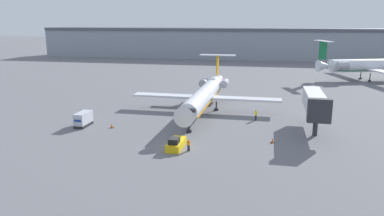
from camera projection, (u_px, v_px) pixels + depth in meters
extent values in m
plane|color=slate|center=(177.00, 148.00, 49.84)|extent=(600.00, 600.00, 0.00)
cube|color=#8C939E|center=(243.00, 45.00, 162.83)|extent=(180.00, 16.00, 11.96)
cube|color=#4C515B|center=(243.00, 30.00, 161.31)|extent=(180.00, 16.80, 1.20)
cylinder|color=silver|center=(204.00, 95.00, 68.45)|extent=(3.26, 27.89, 3.00)
cone|color=silver|center=(186.00, 115.00, 54.05)|extent=(3.03, 2.43, 3.00)
cube|color=black|center=(187.00, 110.00, 54.84)|extent=(2.56, 0.72, 0.44)
cone|color=silver|center=(217.00, 82.00, 83.27)|extent=(2.73, 3.33, 2.70)
cube|color=orange|center=(204.00, 100.00, 68.67)|extent=(2.93, 25.10, 0.20)
cube|color=silver|center=(247.00, 99.00, 68.35)|extent=(12.43, 2.78, 0.36)
cube|color=silver|center=(166.00, 96.00, 71.51)|extent=(12.43, 2.78, 0.36)
cylinder|color=#ADADB7|center=(225.00, 83.00, 79.03)|extent=(1.65, 3.35, 1.62)
cylinder|color=#ADADB7|center=(204.00, 82.00, 79.95)|extent=(1.65, 3.35, 1.62)
cube|color=orange|center=(218.00, 65.00, 83.05)|extent=(0.26, 2.20, 4.34)
cube|color=silver|center=(218.00, 55.00, 82.55)|extent=(7.83, 1.87, 0.20)
cylinder|color=black|center=(189.00, 127.00, 56.69)|extent=(0.24, 0.24, 1.74)
cylinder|color=black|center=(189.00, 131.00, 56.85)|extent=(0.80, 0.80, 0.40)
cylinder|color=black|center=(196.00, 105.00, 71.29)|extent=(0.24, 0.24, 1.74)
cylinder|color=black|center=(196.00, 108.00, 71.44)|extent=(0.80, 0.80, 0.40)
cylinder|color=black|center=(216.00, 106.00, 70.49)|extent=(0.24, 0.24, 1.74)
cylinder|color=black|center=(216.00, 109.00, 70.64)|extent=(0.80, 0.80, 0.40)
cube|color=yellow|center=(176.00, 144.00, 49.95)|extent=(1.80, 4.75, 0.99)
cube|color=black|center=(174.00, 141.00, 48.76)|extent=(1.26, 1.71, 0.70)
cube|color=black|center=(180.00, 140.00, 52.15)|extent=(1.62, 0.30, 0.59)
cube|color=#232326|center=(84.00, 125.00, 60.26)|extent=(1.61, 3.69, 0.45)
cube|color=#B7BCC6|center=(83.00, 118.00, 60.00)|extent=(1.61, 3.69, 1.82)
cube|color=navy|center=(77.00, 121.00, 58.22)|extent=(1.13, 0.04, 0.36)
cube|color=#232838|center=(189.00, 148.00, 48.78)|extent=(0.32, 0.20, 0.80)
cube|color=orange|center=(189.00, 143.00, 48.62)|extent=(0.40, 0.24, 0.63)
sphere|color=tan|center=(189.00, 140.00, 48.52)|extent=(0.23, 0.23, 0.23)
cube|color=#232838|center=(256.00, 118.00, 63.58)|extent=(0.32, 0.20, 0.90)
cube|color=yellow|center=(256.00, 113.00, 63.39)|extent=(0.40, 0.24, 0.71)
sphere|color=tan|center=(256.00, 110.00, 63.28)|extent=(0.26, 0.26, 0.26)
cube|color=black|center=(112.00, 128.00, 59.31)|extent=(0.54, 0.54, 0.04)
cone|color=orange|center=(112.00, 125.00, 59.23)|extent=(0.39, 0.39, 0.70)
cube|color=black|center=(272.00, 143.00, 52.12)|extent=(0.51, 0.51, 0.04)
cone|color=orange|center=(273.00, 140.00, 52.04)|extent=(0.37, 0.37, 0.67)
cylinder|color=silver|center=(372.00, 65.00, 104.93)|extent=(24.12, 10.67, 3.63)
cone|color=silver|center=(324.00, 66.00, 103.57)|extent=(4.79, 4.31, 3.27)
cube|color=#19723F|center=(372.00, 70.00, 105.21)|extent=(21.71, 9.60, 0.20)
cube|color=silver|center=(349.00, 64.00, 115.31)|extent=(8.32, 17.80, 0.36)
cylinder|color=#ADADB7|center=(334.00, 63.00, 106.48)|extent=(3.46, 2.80, 2.00)
cylinder|color=#ADADB7|center=(343.00, 65.00, 101.22)|extent=(3.46, 2.80, 2.00)
cube|color=#19723F|center=(323.00, 50.00, 102.50)|extent=(2.17, 0.89, 5.00)
cube|color=silver|center=(324.00, 41.00, 101.92)|extent=(4.40, 9.13, 0.20)
cylinder|color=black|center=(370.00, 77.00, 103.17)|extent=(0.24, 0.24, 2.39)
cylinder|color=black|center=(370.00, 81.00, 103.40)|extent=(0.80, 0.80, 0.40)
cylinder|color=black|center=(361.00, 75.00, 107.74)|extent=(0.24, 0.24, 2.39)
cylinder|color=black|center=(360.00, 78.00, 107.97)|extent=(0.80, 0.80, 0.40)
cylinder|color=#2D2D33|center=(315.00, 125.00, 54.97)|extent=(0.70, 0.70, 3.20)
cube|color=silver|center=(314.00, 101.00, 57.67)|extent=(2.60, 11.75, 2.60)
cube|color=#2D2D33|center=(319.00, 111.00, 51.49)|extent=(3.20, 1.20, 3.38)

